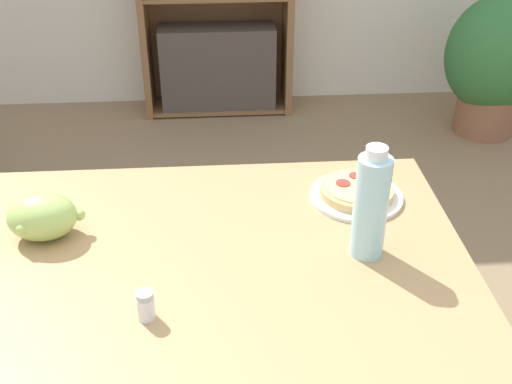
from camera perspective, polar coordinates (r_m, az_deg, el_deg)
The scene contains 7 objects.
dining_table at distance 1.39m, azimuth -6.83°, elevation -9.49°, with size 1.20×0.76×0.75m.
pizza_on_plate at distance 1.51m, azimuth 8.91°, elevation -0.05°, with size 0.22×0.22×0.04m.
grape_bunch at distance 1.42m, azimuth -18.50°, elevation -2.10°, with size 0.16×0.12×0.10m.
drink_bottle at distance 1.28m, azimuth 10.17°, elevation -1.19°, with size 0.07×0.07×0.24m.
salt_shaker at distance 1.17m, azimuth -9.78°, elevation -9.92°, with size 0.03×0.03×0.06m.
bookshelf at distance 3.56m, azimuth -3.59°, elevation 16.27°, with size 0.81×0.28×1.31m.
potted_plant_floor at distance 3.56m, azimuth 20.53°, elevation 10.79°, with size 0.53×0.45×0.74m.
Camera 1 is at (0.02, -0.97, 1.55)m, focal length 45.00 mm.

